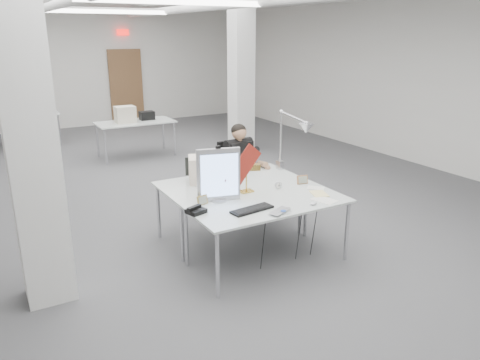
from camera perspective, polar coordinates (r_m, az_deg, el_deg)
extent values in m
cube|color=#474749|center=(7.59, -6.94, -2.38)|extent=(10.00, 14.00, 0.02)
cube|color=silver|center=(13.92, -18.79, 12.74)|extent=(10.00, 0.02, 3.20)
cube|color=silver|center=(10.20, 20.13, 11.13)|extent=(0.02, 14.00, 3.20)
cube|color=white|center=(4.73, -24.18, 4.21)|extent=(0.45, 0.45, 3.20)
cube|color=white|center=(10.53, 0.15, 12.35)|extent=(0.45, 0.45, 3.20)
cube|color=brown|center=(14.18, -13.69, 11.00)|extent=(0.95, 0.08, 2.10)
cube|color=red|center=(14.06, -14.10, 17.06)|extent=(0.32, 0.06, 0.16)
cylinder|color=silver|center=(7.79, 2.38, 20.93)|extent=(0.16, 13.60, 0.16)
cube|color=white|center=(7.15, -7.88, 20.76)|extent=(2.80, 0.14, 0.08)
cube|color=white|center=(10.95, -16.21, 19.13)|extent=(2.80, 0.14, 0.08)
cube|color=silver|center=(5.24, 3.46, -2.82)|extent=(1.80, 0.90, 0.02)
cube|color=silver|center=(5.98, -1.22, -0.20)|extent=(1.80, 0.90, 0.02)
cube|color=silver|center=(10.20, -12.67, 6.89)|extent=(1.60, 0.80, 0.02)
cube|color=silver|center=(11.98, -25.11, 7.21)|extent=(1.60, 0.80, 0.02)
cube|color=#A3A2A7|center=(5.19, -2.64, 0.62)|extent=(0.48, 0.17, 0.60)
cube|color=maroon|center=(5.28, 0.36, 1.61)|extent=(0.49, 0.03, 0.53)
cube|color=black|center=(4.98, 1.47, -3.62)|extent=(0.50, 0.22, 0.02)
imported|color=#B3B3B8|center=(4.92, 5.31, -3.96)|extent=(0.35, 0.30, 0.02)
ellipsoid|color=silver|center=(5.20, 8.95, -2.85)|extent=(0.10, 0.08, 0.03)
cube|color=black|center=(4.93, -5.38, -3.78)|extent=(0.22, 0.21, 0.05)
cube|color=#AE904B|center=(5.15, -4.61, -2.45)|extent=(0.14, 0.06, 0.11)
cube|color=#AF764B|center=(5.88, 7.60, 0.05)|extent=(0.15, 0.07, 0.11)
cylinder|color=silver|center=(5.67, 4.69, -0.59)|extent=(0.09, 0.05, 0.09)
cube|color=silver|center=(5.36, 10.24, -2.43)|extent=(0.26, 0.31, 0.01)
cube|color=#E1D286|center=(5.56, 9.62, -1.65)|extent=(0.24, 0.28, 0.01)
cube|color=silver|center=(5.75, 9.21, -0.98)|extent=(0.25, 0.25, 0.01)
cube|color=beige|center=(5.89, -4.55, 1.29)|extent=(0.44, 0.43, 0.33)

